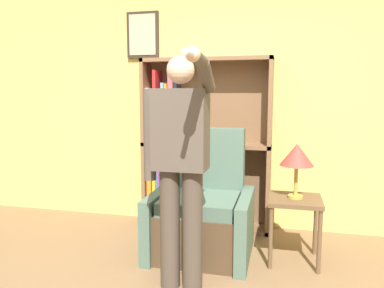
# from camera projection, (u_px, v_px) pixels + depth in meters

# --- Properties ---
(wall_back) EXTENTS (8.00, 0.11, 2.80)m
(wall_back) POSITION_uv_depth(u_px,v_px,m) (222.00, 98.00, 4.07)
(wall_back) COLOR #E0C160
(wall_back) RESTS_ON ground_plane
(bookcase) EXTENTS (1.38, 0.28, 1.82)m
(bookcase) POSITION_uv_depth(u_px,v_px,m) (189.00, 146.00, 4.06)
(bookcase) COLOR brown
(bookcase) RESTS_ON ground_plane
(armchair) EXTENTS (0.89, 0.81, 1.13)m
(armchair) POSITION_uv_depth(u_px,v_px,m) (203.00, 214.00, 3.44)
(armchair) COLOR #4C3823
(armchair) RESTS_ON ground_plane
(person_standing) EXTENTS (0.53, 0.78, 1.72)m
(person_standing) POSITION_uv_depth(u_px,v_px,m) (180.00, 161.00, 2.70)
(person_standing) COLOR #473D33
(person_standing) RESTS_ON ground_plane
(side_table) EXTENTS (0.44, 0.44, 0.57)m
(side_table) POSITION_uv_depth(u_px,v_px,m) (295.00, 209.00, 3.22)
(side_table) COLOR brown
(side_table) RESTS_ON ground_plane
(table_lamp) EXTENTS (0.28, 0.28, 0.47)m
(table_lamp) POSITION_uv_depth(u_px,v_px,m) (297.00, 156.00, 3.15)
(table_lamp) COLOR gold
(table_lamp) RESTS_ON side_table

